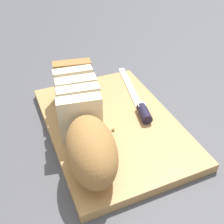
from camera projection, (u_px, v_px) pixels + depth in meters
The scene contains 6 objects.
ground_plane at pixel (112, 129), 0.68m from camera, with size 3.00×3.00×0.00m, color #4C4C51.
cutting_board at pixel (112, 125), 0.67m from camera, with size 0.42×0.30×0.02m, color tan.
bread_loaf at pixel (84, 123), 0.58m from camera, with size 0.37×0.15×0.11m.
bread_knife at pixel (140, 106), 0.70m from camera, with size 0.27×0.08×0.03m.
crumb_near_knife at pixel (93, 120), 0.66m from camera, with size 0.01×0.01×0.01m, color tan.
crumb_near_loaf at pixel (113, 129), 0.64m from camera, with size 0.01×0.01×0.01m, color tan.
Camera 1 is at (-0.47, 0.20, 0.45)m, focal length 44.12 mm.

